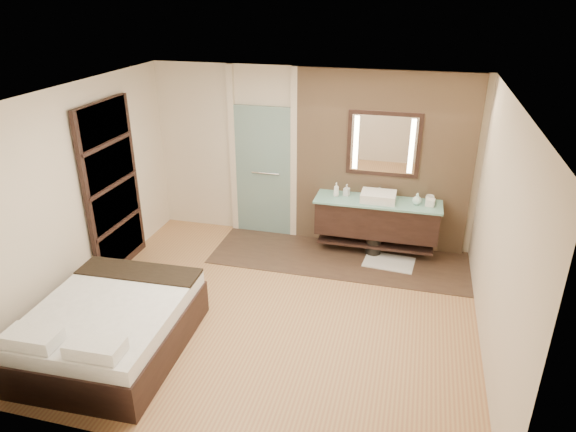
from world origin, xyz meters
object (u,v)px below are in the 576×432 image
(mirror_unit, at_px, (384,144))
(waste_bin, at_px, (373,246))
(vanity, at_px, (377,218))
(bed, at_px, (111,327))

(mirror_unit, distance_m, waste_bin, 1.54)
(vanity, height_order, waste_bin, vanity)
(bed, height_order, waste_bin, bed)
(mirror_unit, height_order, bed, mirror_unit)
(mirror_unit, relative_size, bed, 0.54)
(vanity, bearing_deg, bed, -130.17)
(bed, relative_size, waste_bin, 6.87)
(bed, bearing_deg, waste_bin, 47.16)
(bed, distance_m, waste_bin, 3.96)
(mirror_unit, bearing_deg, waste_bin, -92.17)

